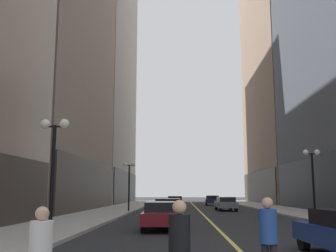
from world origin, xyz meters
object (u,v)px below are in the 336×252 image
object	(u,v)px
pedestrian_in_blue_hoodie	(268,235)
pedestrian_in_black_coat	(179,246)
street_lamp_left_far	(129,175)
street_lamp_right_mid	(312,168)
car_red	(175,201)
car_white	(168,207)
car_navy	(212,200)
car_grey	(226,203)
street_lamp_left_near	(54,151)
car_maroon	(162,214)

from	to	relation	value
pedestrian_in_blue_hoodie	pedestrian_in_black_coat	xyz separation A→B (m)	(-1.71, -1.59, -0.01)
street_lamp_left_far	street_lamp_right_mid	xyz separation A→B (m)	(12.80, -10.59, 0.00)
car_red	street_lamp_right_mid	bearing A→B (deg)	-67.97
car_white	pedestrian_in_blue_hoodie	xyz separation A→B (m)	(2.60, -21.88, 0.27)
pedestrian_in_blue_hoodie	car_navy	bearing A→B (deg)	86.76
car_white	car_red	size ratio (longest dim) A/B	1.13
car_grey	street_lamp_left_near	bearing A→B (deg)	-109.50
pedestrian_in_black_coat	street_lamp_left_far	distance (m)	29.83
car_red	car_grey	bearing A→B (deg)	-56.17
street_lamp_left_near	street_lamp_right_mid	bearing A→B (deg)	40.64
car_red	car_navy	world-z (taller)	same
street_lamp_right_mid	car_red	bearing A→B (deg)	112.03
car_red	street_lamp_left_far	size ratio (longest dim) A/B	0.93
car_navy	pedestrian_in_blue_hoodie	world-z (taller)	pedestrian_in_blue_hoodie
car_grey	street_lamp_left_far	size ratio (longest dim) A/B	1.00
car_grey	car_red	size ratio (longest dim) A/B	1.08
car_grey	pedestrian_in_black_coat	bearing A→B (deg)	-97.61
car_red	street_lamp_left_far	world-z (taller)	street_lamp_left_far
car_maroon	car_white	distance (m)	9.99
car_maroon	car_grey	size ratio (longest dim) A/B	1.07
car_grey	pedestrian_in_black_coat	distance (m)	33.47
street_lamp_right_mid	street_lamp_left_far	bearing A→B (deg)	140.40
street_lamp_left_far	car_white	bearing A→B (deg)	-58.31
car_maroon	car_red	world-z (taller)	same
street_lamp_left_far	street_lamp_right_mid	size ratio (longest dim) A/B	1.00
car_grey	car_white	bearing A→B (deg)	-118.75
car_navy	pedestrian_in_black_coat	size ratio (longest dim) A/B	2.49
pedestrian_in_blue_hoodie	street_lamp_left_near	xyz separation A→B (m)	(-6.25, 6.23, 2.27)
car_maroon	street_lamp_left_near	size ratio (longest dim) A/B	1.07
car_white	street_lamp_left_near	bearing A→B (deg)	-103.15
street_lamp_left_far	street_lamp_right_mid	distance (m)	16.61
car_grey	street_lamp_left_near	distance (m)	27.02
car_white	car_red	world-z (taller)	same
street_lamp_left_far	pedestrian_in_blue_hoodie	bearing A→B (deg)	-77.32
pedestrian_in_black_coat	car_white	bearing A→B (deg)	92.17
car_navy	car_white	bearing A→B (deg)	-101.72
pedestrian_in_blue_hoodie	car_grey	bearing A→B (deg)	85.07
pedestrian_in_blue_hoodie	street_lamp_left_near	distance (m)	9.12
street_lamp_left_near	car_maroon	bearing A→B (deg)	56.92
car_red	street_lamp_left_far	bearing A→B (deg)	-109.31
street_lamp_left_far	car_red	bearing A→B (deg)	70.69
car_maroon	pedestrian_in_blue_hoodie	xyz separation A→B (m)	(2.57, -11.89, 0.27)
pedestrian_in_black_coat	car_maroon	bearing A→B (deg)	93.64
street_lamp_right_mid	pedestrian_in_black_coat	bearing A→B (deg)	-113.70
street_lamp_left_near	car_navy	bearing A→B (deg)	77.73
street_lamp_right_mid	car_grey	bearing A→B (deg)	104.89
car_red	car_navy	bearing A→B (deg)	58.84
car_white	street_lamp_left_far	size ratio (longest dim) A/B	1.05
car_white	car_navy	bearing A→B (deg)	78.28
car_white	street_lamp_right_mid	size ratio (longest dim) A/B	1.05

